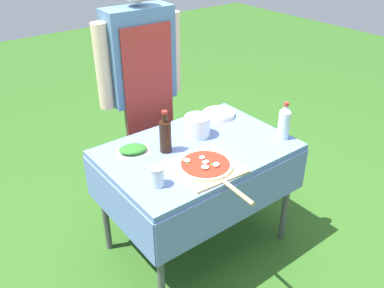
# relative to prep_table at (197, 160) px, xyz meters

# --- Properties ---
(ground_plane) EXTENTS (12.00, 12.00, 0.00)m
(ground_plane) POSITION_rel_prep_table_xyz_m (0.00, 0.00, -0.68)
(ground_plane) COLOR #2D5B1E
(prep_table) EXTENTS (1.15, 0.79, 0.77)m
(prep_table) POSITION_rel_prep_table_xyz_m (0.00, 0.00, 0.00)
(prep_table) COLOR #607AB7
(prep_table) RESTS_ON ground
(person_cook) EXTENTS (0.64, 0.23, 1.71)m
(person_cook) POSITION_rel_prep_table_xyz_m (0.03, 0.67, 0.33)
(person_cook) COLOR #70604C
(person_cook) RESTS_ON ground
(pizza_on_peel) EXTENTS (0.38, 0.59, 0.05)m
(pizza_on_peel) POSITION_rel_prep_table_xyz_m (-0.10, -0.21, 0.10)
(pizza_on_peel) COLOR tan
(pizza_on_peel) RESTS_ON prep_table
(oil_bottle) EXTENTS (0.07, 0.07, 0.27)m
(oil_bottle) POSITION_rel_prep_table_xyz_m (-0.17, 0.08, 0.20)
(oil_bottle) COLOR black
(oil_bottle) RESTS_ON prep_table
(water_bottle) EXTENTS (0.07, 0.07, 0.24)m
(water_bottle) POSITION_rel_prep_table_xyz_m (0.50, -0.23, 0.21)
(water_bottle) COLOR silver
(water_bottle) RESTS_ON prep_table
(herb_container) EXTENTS (0.24, 0.21, 0.04)m
(herb_container) POSITION_rel_prep_table_xyz_m (-0.34, 0.19, 0.11)
(herb_container) COLOR silver
(herb_container) RESTS_ON prep_table
(mixing_tub) EXTENTS (0.16, 0.16, 0.13)m
(mixing_tub) POSITION_rel_prep_table_xyz_m (0.10, 0.12, 0.16)
(mixing_tub) COLOR silver
(mixing_tub) RESTS_ON prep_table
(plate_stack) EXTENTS (0.23, 0.23, 0.03)m
(plate_stack) POSITION_rel_prep_table_xyz_m (0.39, 0.25, 0.11)
(plate_stack) COLOR beige
(plate_stack) RESTS_ON prep_table
(sauce_jar) EXTENTS (0.08, 0.08, 0.11)m
(sauce_jar) POSITION_rel_prep_table_xyz_m (-0.41, -0.17, 0.14)
(sauce_jar) COLOR silver
(sauce_jar) RESTS_ON prep_table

